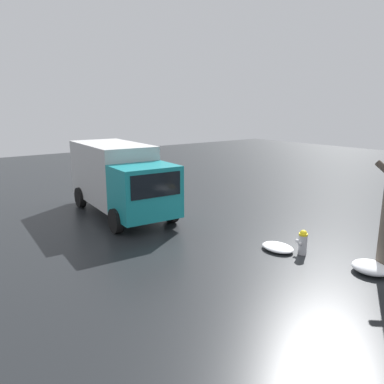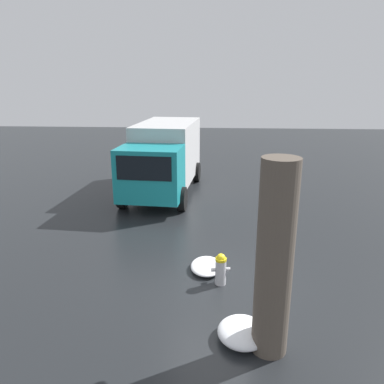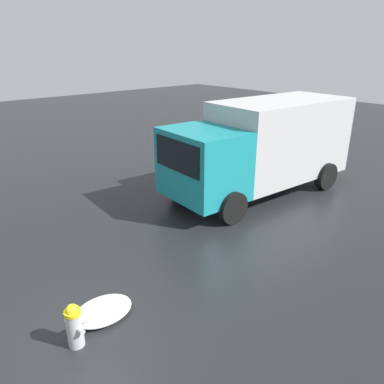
{
  "view_description": "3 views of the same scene",
  "coord_description": "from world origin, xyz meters",
  "views": [
    {
      "loc": [
        -6.55,
        9.3,
        4.47
      ],
      "look_at": [
        4.12,
        1.14,
        1.38
      ],
      "focal_mm": 35.0,
      "sensor_mm": 36.0,
      "label": 1
    },
    {
      "loc": [
        -7.96,
        0.16,
        4.69
      ],
      "look_at": [
        4.0,
        0.94,
        1.07
      ],
      "focal_mm": 35.0,
      "sensor_mm": 36.0,
      "label": 2
    },
    {
      "loc": [
        -1.73,
        -4.77,
        4.54
      ],
      "look_at": [
        3.73,
        1.4,
        1.27
      ],
      "focal_mm": 35.0,
      "sensor_mm": 36.0,
      "label": 3
    }
  ],
  "objects": [
    {
      "name": "fire_hydrant",
      "position": [
        0.0,
        0.0,
        0.4
      ],
      "size": [
        0.37,
        0.47,
        0.79
      ],
      "rotation": [
        0.0,
        0.0,
        0.15
      ],
      "color": "#B7B7BC",
      "rests_on": "ground_plane"
    },
    {
      "name": "snow_pile_curbside",
      "position": [
        0.67,
        0.35,
        0.1
      ],
      "size": [
        1.09,
        0.81,
        0.2
      ],
      "color": "white",
      "rests_on": "ground_plane"
    },
    {
      "name": "tree_trunk",
      "position": [
        -2.19,
        -0.85,
        1.78
      ],
      "size": [
        0.97,
        0.64,
        3.53
      ],
      "color": "brown",
      "rests_on": "ground_plane"
    },
    {
      "name": "snow_pile_by_hydrant",
      "position": [
        -1.97,
        -0.39,
        0.15
      ],
      "size": [
        1.03,
        0.94,
        0.31
      ],
      "color": "white",
      "rests_on": "ground_plane"
    },
    {
      "name": "delivery_truck",
      "position": [
        7.57,
        2.35,
        1.59
      ],
      "size": [
        6.52,
        2.94,
        2.91
      ],
      "rotation": [
        0.0,
        0.0,
        1.5
      ],
      "color": "teal",
      "rests_on": "ground_plane"
    },
    {
      "name": "ground_plane",
      "position": [
        0.0,
        0.0,
        0.0
      ],
      "size": [
        60.0,
        60.0,
        0.0
      ],
      "primitive_type": "plane",
      "color": "black"
    }
  ]
}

